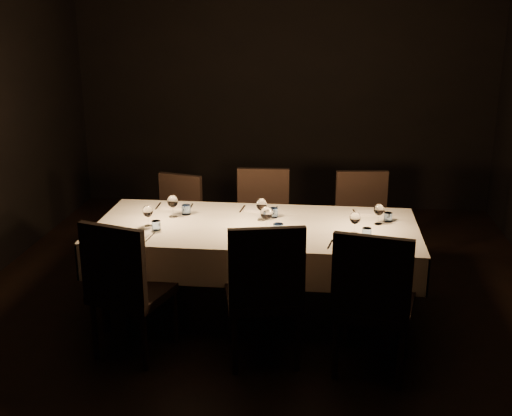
# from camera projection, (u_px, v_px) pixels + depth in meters

# --- Properties ---
(room) EXTENTS (5.01, 6.01, 3.01)m
(room) POSITION_uv_depth(u_px,v_px,m) (256.00, 132.00, 4.80)
(room) COLOR black
(room) RESTS_ON ground
(dining_table) EXTENTS (2.52, 1.12, 0.76)m
(dining_table) POSITION_uv_depth(u_px,v_px,m) (256.00, 234.00, 5.05)
(dining_table) COLOR black
(dining_table) RESTS_ON ground
(chair_near_left) EXTENTS (0.62, 0.62, 1.03)m
(chair_near_left) POSITION_uv_depth(u_px,v_px,m) (126.00, 284.00, 4.44)
(chair_near_left) COLOR black
(chair_near_left) RESTS_ON ground
(place_setting_near_left) EXTENTS (0.31, 0.39, 0.17)m
(place_setting_near_left) POSITION_uv_depth(u_px,v_px,m) (145.00, 222.00, 4.88)
(place_setting_near_left) COLOR beige
(place_setting_near_left) RESTS_ON dining_table
(chair_near_center) EXTENTS (0.60, 0.60, 1.05)m
(chair_near_center) POSITION_uv_depth(u_px,v_px,m) (264.00, 288.00, 4.35)
(chair_near_center) COLOR black
(chair_near_center) RESTS_ON ground
(place_setting_near_center) EXTENTS (0.36, 0.41, 0.19)m
(place_setting_near_center) POSITION_uv_depth(u_px,v_px,m) (266.00, 225.00, 4.78)
(place_setting_near_center) COLOR beige
(place_setting_near_center) RESTS_ON dining_table
(chair_near_right) EXTENTS (0.60, 0.60, 1.05)m
(chair_near_right) POSITION_uv_depth(u_px,v_px,m) (373.00, 298.00, 4.21)
(chair_near_right) COLOR black
(chair_near_right) RESTS_ON ground
(place_setting_near_right) EXTENTS (0.33, 0.40, 0.17)m
(place_setting_near_right) POSITION_uv_depth(u_px,v_px,m) (356.00, 229.00, 4.72)
(place_setting_near_right) COLOR beige
(place_setting_near_right) RESTS_ON dining_table
(chair_far_left) EXTENTS (0.53, 0.53, 0.90)m
(chair_far_left) POSITION_uv_depth(u_px,v_px,m) (176.00, 218.00, 6.01)
(chair_far_left) COLOR black
(chair_far_left) RESTS_ON ground
(place_setting_far_left) EXTENTS (0.33, 0.41, 0.18)m
(place_setting_far_left) POSITION_uv_depth(u_px,v_px,m) (176.00, 205.00, 5.28)
(place_setting_far_left) COLOR beige
(place_setting_far_left) RESTS_ON dining_table
(chair_far_center) EXTENTS (0.50, 0.50, 0.99)m
(chair_far_center) POSITION_uv_depth(u_px,v_px,m) (262.00, 219.00, 5.84)
(chair_far_center) COLOR black
(chair_far_center) RESTS_ON ground
(place_setting_far_center) EXTENTS (0.33, 0.40, 0.18)m
(place_setting_far_center) POSITION_uv_depth(u_px,v_px,m) (263.00, 208.00, 5.20)
(place_setting_far_center) COLOR beige
(place_setting_far_center) RESTS_ON dining_table
(chair_far_right) EXTENTS (0.52, 0.52, 0.98)m
(chair_far_right) POSITION_uv_depth(u_px,v_px,m) (362.00, 221.00, 5.80)
(chair_far_right) COLOR black
(chair_far_right) RESTS_ON ground
(place_setting_far_right) EXTENTS (0.31, 0.39, 0.17)m
(place_setting_far_right) POSITION_uv_depth(u_px,v_px,m) (378.00, 213.00, 5.11)
(place_setting_far_right) COLOR beige
(place_setting_far_right) RESTS_ON dining_table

